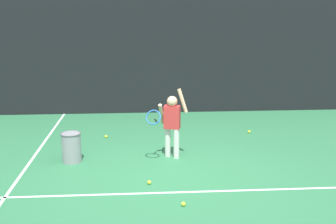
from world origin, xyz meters
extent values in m
plane|color=#2D7247|center=(0.00, 0.00, 0.00)|extent=(20.00, 20.00, 0.00)
cube|color=white|center=(0.00, -0.83, 0.00)|extent=(9.00, 0.05, 0.00)
cube|color=white|center=(-2.55, 1.00, 0.00)|extent=(0.05, 9.00, 0.00)
cube|color=black|center=(0.00, 4.48, 1.75)|extent=(13.94, 0.08, 3.51)
cylinder|color=slate|center=(0.00, 4.54, 1.83)|extent=(0.09, 0.09, 3.66)
cylinder|color=silver|center=(0.05, 0.84, 0.29)|extent=(0.11, 0.11, 0.58)
cylinder|color=silver|center=(0.21, 0.73, 0.29)|extent=(0.11, 0.11, 0.58)
cube|color=red|center=(0.13, 0.79, 0.80)|extent=(0.33, 0.24, 0.44)
sphere|color=tan|center=(0.13, 0.79, 1.10)|extent=(0.20, 0.20, 0.20)
cylinder|color=tan|center=(0.32, 0.76, 1.12)|extent=(0.22, 0.12, 0.46)
cylinder|color=tan|center=(-0.08, 0.78, 0.87)|extent=(0.14, 0.30, 0.43)
cylinder|color=black|center=(-0.18, 0.68, 0.75)|extent=(0.09, 0.24, 0.15)
torus|color=#2666B2|center=(-0.24, 0.47, 0.88)|extent=(0.32, 0.23, 0.26)
cylinder|color=gray|center=(-1.77, 0.67, 0.28)|extent=(0.36, 0.36, 0.55)
torus|color=#595B60|center=(-1.77, 0.67, 0.55)|extent=(0.38, 0.38, 0.02)
sphere|color=#CCE033|center=(-1.24, 2.13, 0.03)|extent=(0.07, 0.07, 0.07)
sphere|color=#CCE033|center=(0.12, -1.30, 0.03)|extent=(0.07, 0.07, 0.07)
sphere|color=#CCE033|center=(2.04, 2.29, 0.03)|extent=(0.07, 0.07, 0.07)
sphere|color=#CCE033|center=(-0.35, -0.48, 0.03)|extent=(0.07, 0.07, 0.07)
camera|label=1|loc=(-0.49, -6.82, 2.75)|focal=44.56mm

